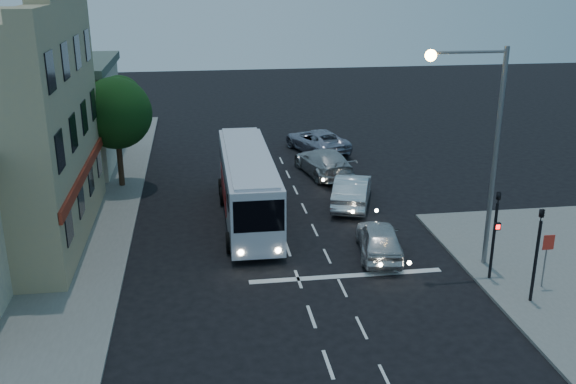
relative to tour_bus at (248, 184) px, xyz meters
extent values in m
plane|color=black|center=(1.42, -8.95, -1.84)|extent=(120.00, 120.00, 0.00)
cube|color=slate|center=(-11.58, -0.95, -1.78)|extent=(12.00, 50.00, 0.12)
cube|color=silver|center=(1.42, -12.95, -1.84)|extent=(0.12, 1.60, 0.01)
cube|color=silver|center=(1.42, -9.95, -1.84)|extent=(0.12, 1.60, 0.01)
cube|color=silver|center=(1.42, -6.95, -1.84)|extent=(0.12, 1.60, 0.01)
cube|color=silver|center=(1.42, -3.95, -1.84)|extent=(0.12, 1.60, 0.01)
cube|color=silver|center=(1.42, -0.95, -1.84)|extent=(0.12, 1.60, 0.01)
cube|color=silver|center=(1.42, 2.05, -1.84)|extent=(0.12, 1.60, 0.01)
cube|color=silver|center=(1.42, 5.05, -1.84)|extent=(0.12, 1.60, 0.01)
cube|color=silver|center=(1.42, 8.05, -1.84)|extent=(0.12, 1.60, 0.01)
cube|color=silver|center=(3.02, -13.95, -1.84)|extent=(0.10, 1.50, 0.01)
cube|color=silver|center=(3.02, -10.95, -1.84)|extent=(0.10, 1.50, 0.01)
cube|color=silver|center=(3.02, -7.95, -1.84)|extent=(0.10, 1.50, 0.01)
cube|color=silver|center=(3.02, -4.95, -1.84)|extent=(0.10, 1.50, 0.01)
cube|color=silver|center=(3.02, -1.95, -1.84)|extent=(0.10, 1.50, 0.01)
cube|color=silver|center=(3.02, 1.05, -1.84)|extent=(0.10, 1.50, 0.01)
cube|color=silver|center=(3.02, 4.05, -1.84)|extent=(0.10, 1.50, 0.01)
cube|color=silver|center=(3.02, 7.05, -1.84)|extent=(0.10, 1.50, 0.01)
cube|color=silver|center=(3.02, 10.05, -1.84)|extent=(0.10, 1.50, 0.01)
cube|color=silver|center=(3.42, -6.95, -1.84)|extent=(8.00, 0.35, 0.01)
cube|color=silver|center=(0.00, 0.00, -0.04)|extent=(2.34, 11.10, 2.96)
cube|color=silver|center=(0.00, 0.00, 1.48)|extent=(1.97, 10.73, 0.17)
cube|color=black|center=(0.00, -5.50, 0.42)|extent=(2.13, 0.12, 1.39)
cube|color=black|center=(1.16, 0.46, 0.56)|extent=(0.06, 9.24, 0.83)
cube|color=black|center=(-1.16, 0.46, 0.56)|extent=(0.06, 9.24, 0.83)
cube|color=#9C1111|center=(1.17, 0.92, -0.46)|extent=(0.04, 5.08, 1.29)
cube|color=#9C1111|center=(-1.17, 0.92, -0.46)|extent=(0.04, 5.08, 1.29)
cylinder|color=black|center=(-1.16, -3.88, -1.38)|extent=(0.33, 0.93, 0.92)
cylinder|color=black|center=(1.16, -3.88, -1.38)|extent=(0.33, 0.93, 0.92)
cylinder|color=black|center=(-1.16, 2.31, -1.38)|extent=(0.33, 0.93, 0.92)
cylinder|color=black|center=(1.16, 2.31, -1.38)|extent=(0.33, 0.93, 0.92)
cylinder|color=black|center=(-1.16, 3.88, -1.38)|extent=(0.33, 0.93, 0.92)
cylinder|color=black|center=(1.16, 3.88, -1.38)|extent=(0.33, 0.93, 0.92)
cylinder|color=#FFF2CC|center=(-0.79, -5.56, -1.15)|extent=(0.24, 0.05, 0.24)
cylinder|color=#FFF2CC|center=(0.79, -5.56, -1.15)|extent=(0.24, 0.05, 0.24)
imported|color=silver|center=(5.29, -5.15, -1.09)|extent=(2.45, 4.63, 1.50)
imported|color=silver|center=(5.60, 1.20, -1.02)|extent=(3.24, 5.29, 1.64)
imported|color=#B1B1B1|center=(5.16, 6.65, -1.03)|extent=(3.25, 5.91, 1.62)
imported|color=#9494A5|center=(5.72, 11.88, -1.06)|extent=(4.31, 6.18, 1.57)
cylinder|color=black|center=(9.02, -8.15, -0.12)|extent=(0.12, 0.12, 3.20)
imported|color=black|center=(9.02, -8.15, 1.93)|extent=(0.15, 0.18, 0.90)
cube|color=black|center=(9.02, -8.33, 0.58)|extent=(0.25, 0.12, 0.30)
cube|color=#FF0C0C|center=(9.02, -8.40, 0.58)|extent=(0.16, 0.02, 0.18)
cylinder|color=black|center=(9.72, -10.15, -0.12)|extent=(0.12, 0.12, 3.20)
imported|color=black|center=(9.72, -10.15, 1.93)|extent=(0.18, 0.15, 0.90)
cylinder|color=slate|center=(10.72, -9.15, -0.72)|extent=(0.06, 0.06, 2.00)
cube|color=red|center=(10.72, -9.22, 0.18)|extent=(0.45, 0.03, 0.60)
cylinder|color=slate|center=(9.42, -6.75, 2.78)|extent=(0.20, 0.20, 9.00)
cylinder|color=slate|center=(7.92, -6.75, 7.08)|extent=(3.00, 0.12, 0.12)
sphere|color=#FFBF59|center=(6.42, -6.75, 6.98)|extent=(0.44, 0.44, 0.44)
cube|color=tan|center=(-8.08, -0.95, 8.53)|extent=(1.00, 12.00, 0.50)
cube|color=maroon|center=(-7.53, -0.95, 1.28)|extent=(0.15, 12.00, 0.50)
cube|color=black|center=(-7.56, -5.45, 0.48)|extent=(0.06, 1.30, 1.50)
cube|color=black|center=(-7.56, -2.45, 0.48)|extent=(0.06, 1.30, 1.50)
cube|color=black|center=(-7.56, 0.55, 0.48)|extent=(0.06, 1.30, 1.50)
cube|color=black|center=(-7.56, 3.55, 0.48)|extent=(0.06, 1.30, 1.50)
cube|color=black|center=(-7.56, -5.45, 3.48)|extent=(0.06, 1.30, 1.50)
cube|color=black|center=(-7.56, -2.45, 3.48)|extent=(0.06, 1.30, 1.50)
cube|color=black|center=(-7.56, 0.55, 3.48)|extent=(0.06, 1.30, 1.50)
cube|color=black|center=(-7.56, 3.55, 3.48)|extent=(0.06, 1.30, 1.50)
cube|color=black|center=(-7.56, -5.45, 6.48)|extent=(0.06, 1.30, 1.50)
cube|color=black|center=(-7.56, -2.45, 6.48)|extent=(0.06, 1.30, 1.50)
cube|color=black|center=(-7.56, 0.55, 6.48)|extent=(0.06, 1.30, 1.50)
cube|color=black|center=(-7.56, 3.55, 6.48)|extent=(0.06, 1.30, 1.50)
cube|color=#A6A096|center=(-12.08, 11.05, 1.28)|extent=(9.00, 9.00, 6.00)
cube|color=#49584E|center=(-12.08, 11.05, 4.53)|extent=(9.40, 9.40, 0.50)
cylinder|color=black|center=(-6.78, 6.05, -0.32)|extent=(0.32, 0.32, 2.80)
sphere|color=#113E10|center=(-6.78, 6.05, 2.48)|extent=(4.00, 4.00, 4.00)
sphere|color=#133313|center=(-6.58, 6.65, 3.18)|extent=(2.60, 2.60, 2.60)
sphere|color=#113E10|center=(-7.08, 5.45, 2.88)|extent=(2.40, 2.40, 2.40)
camera|label=1|loc=(-2.34, -29.99, 9.99)|focal=40.00mm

